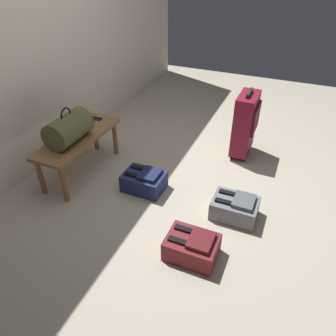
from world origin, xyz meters
The scene contains 9 objects.
ground_plane centered at (0.00, 0.00, 0.00)m, with size 6.60×6.60×0.00m, color #B2A893.
back_wall centered at (0.00, 1.60, 1.40)m, with size 6.00×0.10×2.80m, color silver.
bench centered at (-0.30, 1.08, 0.35)m, with size 1.00×0.36×0.42m.
duffel_bag_olive centered at (-0.40, 1.08, 0.55)m, with size 0.44×0.26×0.34m.
cell_phone centered at (0.08, 1.13, 0.42)m, with size 0.07×0.14×0.01m.
suitcase_upright_burgundy centered at (0.68, -0.34, 0.38)m, with size 0.39×0.21×0.73m.
backpack_navy centered at (-0.31, 0.37, 0.09)m, with size 0.28×0.38×0.21m.
backpack_maroon centered at (-0.89, -0.32, 0.09)m, with size 0.28×0.38×0.21m.
backpack_grey centered at (-0.34, -0.51, 0.09)m, with size 0.28×0.38×0.21m.
Camera 1 is at (-2.46, -0.80, 1.95)m, focal length 34.56 mm.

